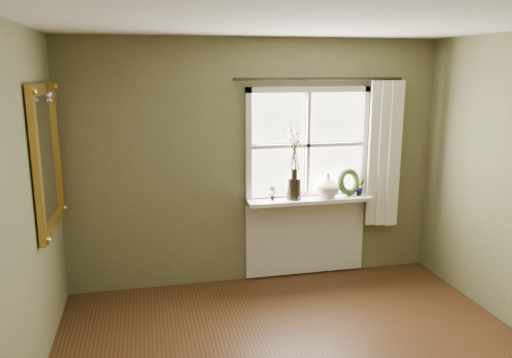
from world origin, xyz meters
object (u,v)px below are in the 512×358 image
object	(u,v)px
gilt_mirror	(48,157)
cream_vase	(328,185)
dark_jug	(294,188)
wreath	(348,185)

from	to	relation	value
gilt_mirror	cream_vase	bearing A→B (deg)	10.51
dark_jug	gilt_mirror	distance (m)	2.44
dark_jug	wreath	size ratio (longest dim) A/B	0.77
cream_vase	wreath	size ratio (longest dim) A/B	0.86
cream_vase	dark_jug	bearing A→B (deg)	180.00
wreath	cream_vase	bearing A→B (deg)	168.82
wreath	gilt_mirror	xyz separation A→B (m)	(-2.97, -0.54, 0.52)
gilt_mirror	wreath	bearing A→B (deg)	10.37
dark_jug	cream_vase	bearing A→B (deg)	0.00
wreath	gilt_mirror	size ratio (longest dim) A/B	0.24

